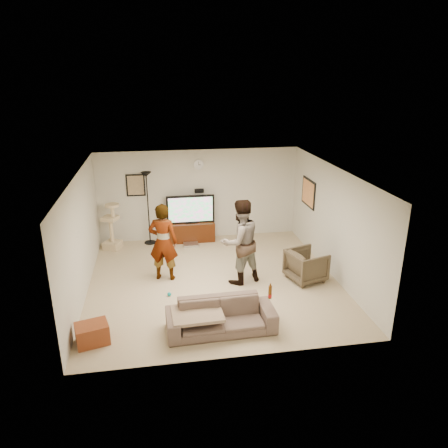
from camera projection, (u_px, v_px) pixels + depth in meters
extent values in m
cube|color=tan|center=(214.00, 281.00, 9.54)|extent=(5.50, 5.50, 0.02)
cube|color=silver|center=(213.00, 172.00, 8.69)|extent=(5.50, 5.50, 0.02)
cube|color=silver|center=(199.00, 195.00, 11.67)|extent=(5.50, 0.04, 2.50)
cube|color=silver|center=(238.00, 290.00, 6.57)|extent=(5.50, 0.04, 2.50)
cube|color=silver|center=(81.00, 237.00, 8.69)|extent=(0.04, 5.50, 2.50)
cube|color=silver|center=(333.00, 222.00, 9.54)|extent=(0.04, 5.50, 2.50)
cylinder|color=white|center=(199.00, 165.00, 11.35)|extent=(0.26, 0.04, 0.26)
cube|color=black|center=(199.00, 191.00, 11.57)|extent=(0.25, 0.10, 0.10)
cube|color=#897457|center=(136.00, 185.00, 11.27)|extent=(0.42, 0.03, 0.52)
cube|color=#D78A4E|center=(308.00, 193.00, 10.94)|extent=(0.03, 0.78, 0.62)
cube|color=#371607|center=(191.00, 232.00, 11.73)|extent=(1.28, 0.45, 0.54)
cube|color=silver|center=(191.00, 245.00, 11.44)|extent=(0.40, 0.30, 0.07)
cube|color=black|center=(191.00, 209.00, 11.51)|extent=(1.30, 0.08, 0.77)
cube|color=#1ED254|center=(191.00, 210.00, 11.47)|extent=(1.20, 0.01, 0.68)
cylinder|color=black|center=(148.00, 209.00, 11.32)|extent=(0.32, 0.32, 1.99)
cube|color=#CAB48D|center=(111.00, 226.00, 11.08)|extent=(0.54, 0.54, 1.26)
imported|color=#A6ACBB|center=(163.00, 242.00, 9.36)|extent=(0.74, 0.58, 1.78)
imported|color=navy|center=(240.00, 242.00, 9.20)|extent=(1.12, 1.00, 1.92)
imported|color=brown|center=(221.00, 316.00, 7.62)|extent=(1.98, 0.81, 0.57)
cube|color=tan|center=(197.00, 314.00, 7.52)|extent=(0.93, 0.73, 0.06)
cylinder|color=#5C2F09|center=(270.00, 292.00, 7.62)|extent=(0.06, 0.06, 0.25)
imported|color=#463B2B|center=(306.00, 265.00, 9.48)|extent=(0.96, 0.95, 0.71)
cube|color=brown|center=(92.00, 334.00, 7.30)|extent=(0.63, 0.54, 0.36)
sphere|color=#0F888D|center=(169.00, 294.00, 8.88)|extent=(0.08, 0.08, 0.08)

